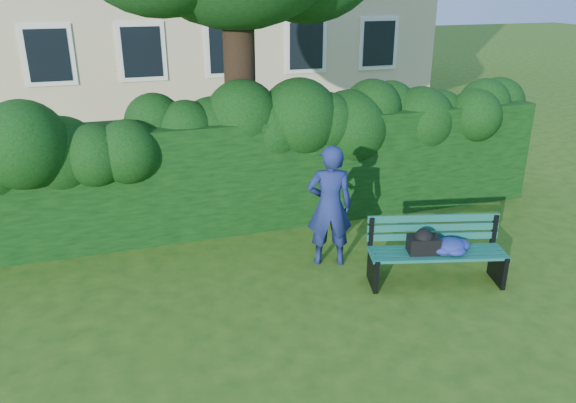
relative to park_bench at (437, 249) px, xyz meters
name	(u,v)px	position (x,y,z in m)	size (l,w,h in m)	color
ground	(301,281)	(-1.73, 0.56, -0.50)	(80.00, 80.00, 0.00)	#295015
hedge	(258,171)	(-1.73, 2.76, 0.40)	(10.00, 1.00, 1.80)	black
park_bench	(437,249)	(0.00, 0.00, 0.00)	(1.89, 1.00, 0.89)	#0F4B44
man_reading	(329,206)	(-1.18, 0.96, 0.39)	(0.65, 0.43, 1.78)	navy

